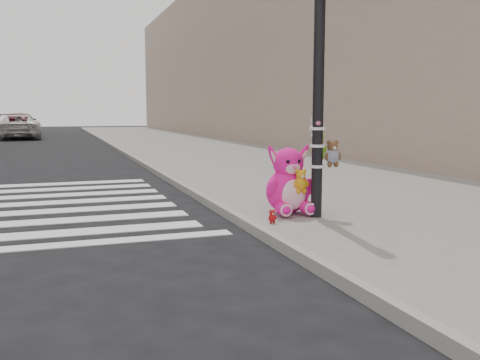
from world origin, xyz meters
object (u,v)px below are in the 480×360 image
object	(u,v)px
pink_bunny	(289,185)
red_teddy	(272,216)
signal_pole	(319,103)
car_white_near	(19,127)

from	to	relation	value
pink_bunny	red_teddy	world-z (taller)	pink_bunny
signal_pole	car_white_near	world-z (taller)	signal_pole
car_white_near	red_teddy	bearing A→B (deg)	97.77
signal_pole	car_white_near	xyz separation A→B (m)	(-5.67, 29.06, -1.06)
red_teddy	car_white_near	world-z (taller)	car_white_near
pink_bunny	red_teddy	bearing A→B (deg)	-128.73
pink_bunny	signal_pole	bearing A→B (deg)	-47.53
pink_bunny	red_teddy	xyz separation A→B (m)	(-0.52, -0.59, -0.34)
pink_bunny	red_teddy	size ratio (longest dim) A/B	5.51
red_teddy	signal_pole	bearing A→B (deg)	11.17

